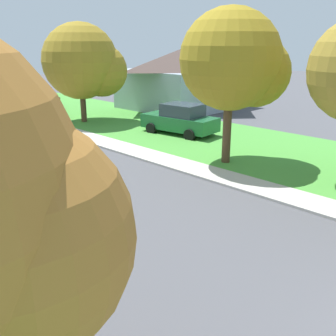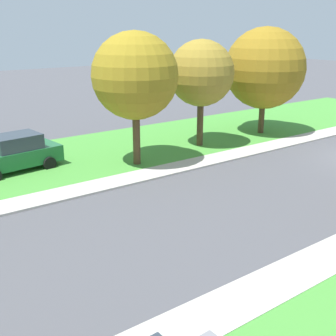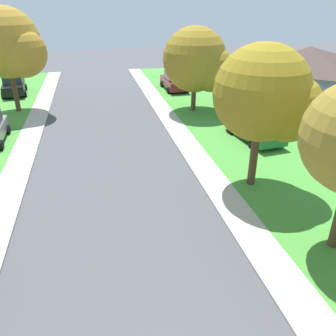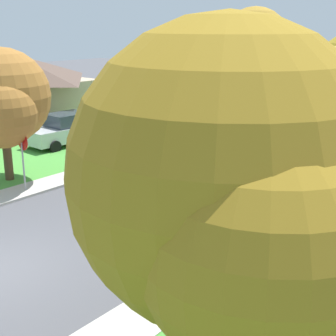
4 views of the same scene
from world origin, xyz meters
name	(u,v)px [view 2 (image 2 of 4)]	position (x,y,z in m)	size (l,w,h in m)	color
sidewalk_east	(119,181)	(4.70, 12.00, 0.05)	(1.40, 56.00, 0.10)	#B7B2A8
lawn_east	(74,157)	(9.40, 12.00, 0.04)	(8.00, 56.00, 0.08)	#479338
sidewalk_west	(290,277)	(-4.70, 12.00, 0.05)	(1.40, 56.00, 0.10)	#B7B2A8
car_green_kerbside_mid	(14,154)	(8.92, 15.18, 0.87)	(2.43, 4.49, 1.76)	#1E6033
tree_across_right	(263,70)	(7.53, -0.10, 3.96)	(5.32, 4.95, 6.60)	#4C3823
tree_sidewalk_near	(201,75)	(7.42, 5.09, 4.01)	(3.89, 3.62, 5.94)	#4C3823
tree_sidewalk_mid	(135,78)	(6.55, 9.87, 4.23)	(4.40, 4.09, 6.42)	#4C3823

